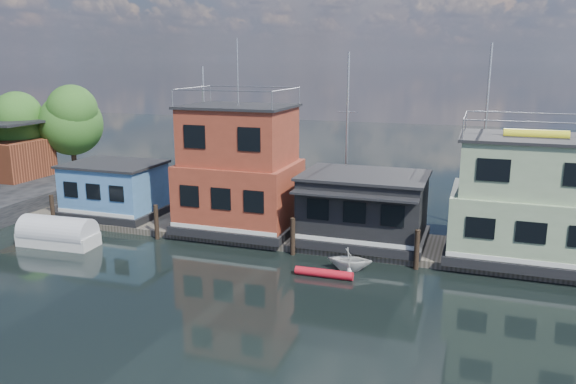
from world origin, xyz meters
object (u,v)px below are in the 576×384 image
at_px(red_kayak, 324,273).
at_px(houseboat_blue, 115,189).
at_px(dinghy_white, 350,259).
at_px(tarp_runabout, 58,234).
at_px(houseboat_green, 529,201).
at_px(houseboat_dark, 363,208).
at_px(houseboat_red, 240,171).

bearing_deg(red_kayak, houseboat_blue, 160.44).
relative_size(houseboat_blue, dinghy_white, 2.68).
bearing_deg(tarp_runabout, houseboat_blue, 87.27).
bearing_deg(houseboat_green, houseboat_dark, -179.88).
height_order(houseboat_blue, houseboat_red, houseboat_red).
bearing_deg(red_kayak, tarp_runabout, -179.98).
distance_m(houseboat_red, tarp_runabout, 11.63).
distance_m(houseboat_dark, houseboat_green, 9.07).
relative_size(houseboat_green, dinghy_white, 3.51).
xyz_separation_m(dinghy_white, tarp_runabout, (-17.62, -1.70, 0.09)).
height_order(houseboat_red, houseboat_green, houseboat_red).
bearing_deg(houseboat_dark, houseboat_red, 179.86).
distance_m(dinghy_white, red_kayak, 1.77).
xyz_separation_m(houseboat_blue, red_kayak, (16.63, -5.55, -1.98)).
relative_size(houseboat_green, red_kayak, 2.75).
bearing_deg(tarp_runabout, houseboat_red, 28.66).
bearing_deg(houseboat_green, houseboat_blue, -180.00).
relative_size(houseboat_blue, houseboat_green, 0.76).
height_order(houseboat_blue, tarp_runabout, houseboat_blue).
bearing_deg(dinghy_white, houseboat_red, 57.65).
bearing_deg(tarp_runabout, red_kayak, -2.09).
bearing_deg(houseboat_blue, tarp_runabout, -89.52).
xyz_separation_m(houseboat_dark, red_kayak, (-0.87, -5.53, -2.19)).
distance_m(dinghy_white, tarp_runabout, 17.70).
bearing_deg(dinghy_white, houseboat_blue, 71.43).
distance_m(houseboat_blue, houseboat_dark, 17.50).
xyz_separation_m(houseboat_dark, tarp_runabout, (-17.45, -5.86, -1.70)).
bearing_deg(houseboat_blue, houseboat_green, 0.00).
height_order(houseboat_blue, houseboat_dark, houseboat_dark).
bearing_deg(dinghy_white, houseboat_dark, -3.00).
xyz_separation_m(houseboat_blue, houseboat_green, (26.50, 0.00, 1.34)).
xyz_separation_m(houseboat_green, tarp_runabout, (-26.45, -5.88, -2.83)).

